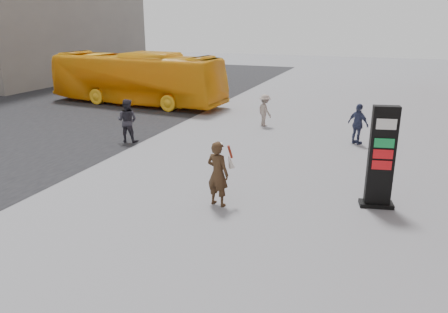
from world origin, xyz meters
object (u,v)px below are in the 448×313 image
(bus, at_px, (136,78))
(pedestrian_c, at_px, (358,124))
(pedestrian_a, at_px, (127,121))
(info_pylon, at_px, (381,158))
(pedestrian_b, at_px, (265,110))
(woman, at_px, (218,173))

(bus, xyz_separation_m, pedestrian_c, (12.80, -4.34, -0.68))
(pedestrian_a, relative_size, pedestrian_c, 1.08)
(bus, height_order, pedestrian_c, bus)
(info_pylon, distance_m, bus, 17.33)
(info_pylon, distance_m, pedestrian_b, 9.49)
(info_pylon, distance_m, pedestrian_a, 10.32)
(info_pylon, relative_size, pedestrian_b, 1.85)
(info_pylon, height_order, bus, bus)
(info_pylon, height_order, pedestrian_c, info_pylon)
(woman, distance_m, pedestrian_c, 8.16)
(pedestrian_c, bearing_deg, woman, 102.64)
(bus, height_order, pedestrian_a, bus)
(woman, height_order, pedestrian_a, woman)
(bus, relative_size, pedestrian_b, 7.26)
(pedestrian_b, bearing_deg, woman, 142.73)
(woman, relative_size, pedestrian_b, 1.21)
(pedestrian_c, bearing_deg, pedestrian_a, 52.99)
(pedestrian_a, relative_size, pedestrian_b, 1.19)
(info_pylon, height_order, pedestrian_a, info_pylon)
(pedestrian_b, bearing_deg, info_pylon, 168.97)
(bus, xyz_separation_m, pedestrian_a, (3.99, -7.29, -0.62))
(info_pylon, bearing_deg, pedestrian_a, 150.39)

